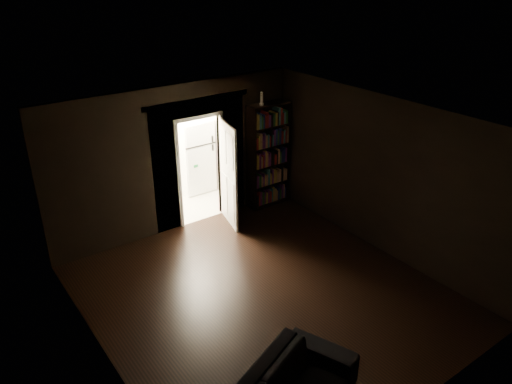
% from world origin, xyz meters
% --- Properties ---
extents(ground, '(5.50, 5.50, 0.00)m').
position_xyz_m(ground, '(0.00, 0.00, 0.00)').
color(ground, black).
rests_on(ground, ground).
extents(room_walls, '(5.02, 5.61, 2.84)m').
position_xyz_m(room_walls, '(-0.01, 1.07, 1.68)').
color(room_walls, black).
rests_on(room_walls, ground).
extents(kitchen_alcove, '(2.20, 1.80, 2.60)m').
position_xyz_m(kitchen_alcove, '(0.50, 3.87, 1.21)').
color(kitchen_alcove, '#BCB7A4').
rests_on(kitchen_alcove, ground).
extents(bookshelf, '(0.95, 0.56, 2.20)m').
position_xyz_m(bookshelf, '(2.00, 2.55, 1.10)').
color(bookshelf, black).
rests_on(bookshelf, ground).
extents(refrigerator, '(0.96, 0.93, 1.65)m').
position_xyz_m(refrigerator, '(1.10, 4.11, 0.82)').
color(refrigerator, white).
rests_on(refrigerator, ground).
extents(door, '(0.26, 0.84, 2.05)m').
position_xyz_m(door, '(0.87, 2.32, 1.02)').
color(door, silver).
rests_on(door, ground).
extents(figurine, '(0.09, 0.09, 0.27)m').
position_xyz_m(figurine, '(1.80, 2.53, 2.33)').
color(figurine, white).
rests_on(figurine, bookshelf).
extents(bottles, '(0.67, 0.15, 0.27)m').
position_xyz_m(bottles, '(1.06, 4.10, 1.78)').
color(bottles, black).
rests_on(bottles, refrigerator).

